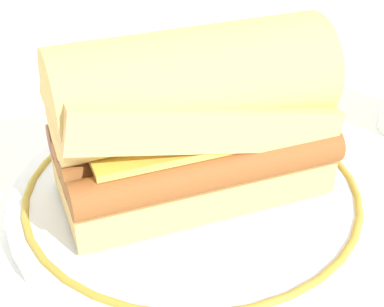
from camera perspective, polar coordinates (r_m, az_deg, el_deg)
ground_plane at (r=0.46m, az=-3.36°, el=-4.70°), size 1.50×1.50×0.00m
plate at (r=0.45m, az=0.00°, el=-3.95°), size 0.29×0.29×0.01m
sausage_sandwich at (r=0.42m, az=0.00°, el=3.75°), size 0.21×0.13×0.13m
butter_knife at (r=0.67m, az=-0.64°, el=8.37°), size 0.14×0.06×0.01m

